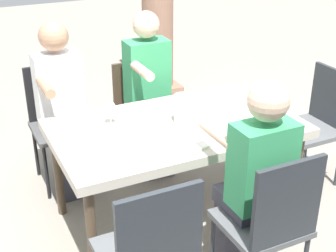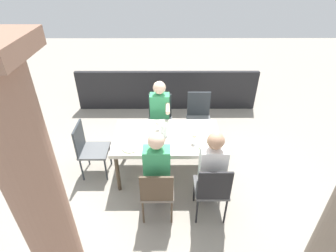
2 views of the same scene
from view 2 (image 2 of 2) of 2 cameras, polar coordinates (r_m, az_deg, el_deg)
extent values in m
plane|color=gray|center=(4.59, -0.20, -9.61)|extent=(16.00, 16.00, 0.00)
cube|color=beige|center=(4.14, -0.22, -2.44)|extent=(1.63, 0.94, 0.06)
cylinder|color=#473828|center=(4.14, 10.16, -9.73)|extent=(0.06, 0.06, 0.68)
cylinder|color=#473828|center=(4.14, -10.58, -9.76)|extent=(0.06, 0.06, 0.68)
cylinder|color=#473828|center=(4.73, 8.73, -3.22)|extent=(0.06, 0.06, 0.68)
cylinder|color=#473828|center=(4.73, -9.15, -3.25)|extent=(0.06, 0.06, 0.68)
cube|color=#4F4F50|center=(3.73, 9.05, -12.75)|extent=(0.44, 0.44, 0.04)
cube|color=black|center=(3.43, 9.85, -12.47)|extent=(0.42, 0.03, 0.46)
cylinder|color=black|center=(4.06, 11.09, -13.09)|extent=(0.03, 0.03, 0.45)
cylinder|color=black|center=(4.01, 5.60, -13.28)|extent=(0.03, 0.03, 0.45)
cylinder|color=black|center=(3.82, 12.06, -17.21)|extent=(0.03, 0.03, 0.45)
cylinder|color=black|center=(3.76, 6.12, -17.50)|extent=(0.03, 0.03, 0.45)
cube|color=#5B5E61|center=(4.97, 6.55, 0.96)|extent=(0.44, 0.44, 0.04)
cube|color=#2D3338|center=(5.02, 6.50, 4.60)|extent=(0.42, 0.03, 0.50)
cylinder|color=#2D3338|center=(4.94, 4.39, -2.66)|extent=(0.03, 0.03, 0.46)
cylinder|color=#2D3338|center=(4.98, 8.75, -2.63)|extent=(0.03, 0.03, 0.46)
cylinder|color=#2D3338|center=(5.25, 4.11, -0.21)|extent=(0.03, 0.03, 0.46)
cylinder|color=#2D3338|center=(5.29, 8.22, -0.20)|extent=(0.03, 0.03, 0.46)
cube|color=#6A6158|center=(3.71, -2.24, -13.23)|extent=(0.44, 0.44, 0.04)
cube|color=#473828|center=(3.42, -2.42, -13.25)|extent=(0.42, 0.03, 0.42)
cylinder|color=#473828|center=(4.00, 0.72, -13.49)|extent=(0.03, 0.03, 0.42)
cylinder|color=#473828|center=(4.01, -4.87, -13.46)|extent=(0.03, 0.03, 0.42)
cylinder|color=#473828|center=(3.75, 0.80, -17.74)|extent=(0.03, 0.03, 0.42)
cylinder|color=#473828|center=(3.77, -5.28, -17.69)|extent=(0.03, 0.03, 0.42)
cube|color=#5B5E61|center=(4.96, -1.68, 0.59)|extent=(0.44, 0.44, 0.04)
cube|color=#2D3338|center=(5.00, -1.68, 4.23)|extent=(0.42, 0.03, 0.50)
cylinder|color=#2D3338|center=(4.94, -3.89, -2.85)|extent=(0.03, 0.03, 0.42)
cylinder|color=#2D3338|center=(4.93, 0.52, -2.85)|extent=(0.03, 0.03, 0.42)
cylinder|color=#2D3338|center=(5.25, -3.67, -0.39)|extent=(0.03, 0.03, 0.42)
cylinder|color=#2D3338|center=(5.24, 0.48, -0.39)|extent=(0.03, 0.03, 0.42)
cube|color=#5B5E61|center=(4.45, -15.31, -5.07)|extent=(0.44, 0.44, 0.04)
cube|color=#2D3338|center=(4.37, -18.30, -2.59)|extent=(0.03, 0.42, 0.47)
cylinder|color=#2D3338|center=(4.41, -13.00, -9.03)|extent=(0.03, 0.03, 0.43)
cylinder|color=#2D3338|center=(4.69, -12.14, -5.91)|extent=(0.03, 0.03, 0.43)
cylinder|color=#2D3338|center=(4.51, -17.76, -8.84)|extent=(0.03, 0.03, 0.43)
cylinder|color=#2D3338|center=(4.78, -16.61, -5.80)|extent=(0.03, 0.03, 0.43)
cube|color=#3F3F4C|center=(4.02, -2.07, -12.82)|extent=(0.24, 0.14, 0.46)
cube|color=#3F3F4C|center=(3.76, -2.19, -10.86)|extent=(0.28, 0.32, 0.10)
cube|color=#389E60|center=(3.46, -2.36, -8.37)|extent=(0.34, 0.20, 0.54)
sphere|color=beige|center=(3.21, -2.52, -3.15)|extent=(0.21, 0.21, 0.21)
cylinder|color=beige|center=(3.57, -0.03, -4.38)|extent=(0.07, 0.30, 0.07)
cube|color=#3F3F4C|center=(4.89, -1.70, -2.98)|extent=(0.24, 0.14, 0.46)
cube|color=#3F3F4C|center=(4.80, -1.73, 0.34)|extent=(0.28, 0.32, 0.10)
cube|color=#389E60|center=(4.74, -1.76, 4.04)|extent=(0.34, 0.20, 0.49)
sphere|color=beige|center=(4.57, -1.84, 8.12)|extent=(0.22, 0.22, 0.22)
cylinder|color=beige|center=(4.48, -0.06, 3.73)|extent=(0.07, 0.30, 0.07)
cube|color=#3F3F4C|center=(4.06, 8.28, -12.63)|extent=(0.24, 0.14, 0.46)
cube|color=#3F3F4C|center=(3.80, 8.79, -10.68)|extent=(0.28, 0.32, 0.10)
cube|color=white|center=(3.51, 9.46, -8.24)|extent=(0.34, 0.20, 0.53)
sphere|color=tan|center=(3.27, 10.08, -3.12)|extent=(0.21, 0.21, 0.21)
cylinder|color=tan|center=(3.65, 11.27, -4.31)|extent=(0.07, 0.30, 0.07)
cylinder|color=#936B56|center=(2.26, -23.58, -19.36)|extent=(0.34, 0.34, 2.55)
cube|color=black|center=(6.14, -0.21, 7.54)|extent=(4.03, 0.10, 0.90)
cylinder|color=silver|center=(3.93, 7.87, -4.35)|extent=(0.21, 0.21, 0.01)
torus|color=#A0BE77|center=(3.93, 7.87, -4.27)|extent=(0.21, 0.21, 0.01)
cylinder|color=white|center=(3.99, 5.45, -3.54)|extent=(0.06, 0.06, 0.00)
cylinder|color=white|center=(3.97, 5.48, -3.00)|extent=(0.01, 0.01, 0.09)
sphere|color=#F2EFCC|center=(3.92, 5.54, -2.07)|extent=(0.08, 0.08, 0.08)
cube|color=silver|center=(3.96, 10.02, -4.36)|extent=(0.02, 0.17, 0.01)
cube|color=silver|center=(3.92, 5.68, -4.41)|extent=(0.02, 0.17, 0.01)
cylinder|color=white|center=(4.35, 0.01, 0.14)|extent=(0.24, 0.24, 0.01)
torus|color=#A4C786|center=(4.35, 0.01, 0.21)|extent=(0.24, 0.24, 0.01)
cylinder|color=white|center=(4.27, -2.11, -0.65)|extent=(0.06, 0.06, 0.00)
cylinder|color=white|center=(4.25, -2.12, -0.22)|extent=(0.01, 0.01, 0.07)
sphere|color=#F2EFCC|center=(4.21, -2.14, 0.56)|extent=(0.07, 0.07, 0.07)
cube|color=silver|center=(4.35, 1.98, 0.11)|extent=(0.02, 0.17, 0.01)
cube|color=silver|center=(4.35, -1.97, 0.10)|extent=(0.02, 0.17, 0.01)
cylinder|color=silver|center=(3.90, -8.01, -4.67)|extent=(0.23, 0.23, 0.01)
torus|color=#A0BE77|center=(3.90, -8.01, -4.59)|extent=(0.23, 0.23, 0.01)
cube|color=silver|center=(3.89, -5.80, -4.73)|extent=(0.03, 0.17, 0.01)
cube|color=silver|center=(3.93, -10.18, -4.68)|extent=(0.02, 0.17, 0.01)
cylinder|color=white|center=(4.07, -0.83, -0.87)|extent=(0.11, 0.11, 0.20)
cylinder|color=#EFEAC6|center=(4.08, -0.83, -1.22)|extent=(0.10, 0.10, 0.13)
camera|label=1|loc=(6.15, 13.03, 23.19)|focal=51.54mm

